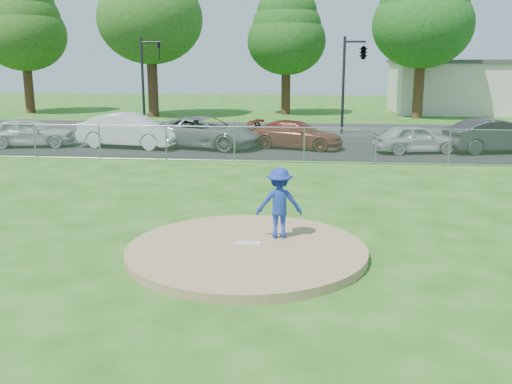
% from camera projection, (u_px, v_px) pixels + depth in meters
% --- Properties ---
extents(ground, '(120.00, 120.00, 0.00)m').
position_uv_depth(ground, '(277.00, 171.00, 22.52)').
color(ground, '#1E5211').
rests_on(ground, ground).
extents(pitchers_mound, '(5.40, 5.40, 0.20)m').
position_uv_depth(pitchers_mound, '(247.00, 251.00, 12.82)').
color(pitchers_mound, '#91744F').
rests_on(pitchers_mound, ground).
extents(pitching_rubber, '(0.60, 0.15, 0.04)m').
position_uv_depth(pitching_rubber, '(248.00, 243.00, 12.98)').
color(pitching_rubber, white).
rests_on(pitching_rubber, pitchers_mound).
extents(chain_link_fence, '(40.00, 0.06, 1.50)m').
position_uv_depth(chain_link_fence, '(281.00, 145.00, 24.29)').
color(chain_link_fence, gray).
rests_on(chain_link_fence, ground).
extents(parking_lot, '(50.00, 8.00, 0.01)m').
position_uv_depth(parking_lot, '(286.00, 147.00, 28.82)').
color(parking_lot, black).
rests_on(parking_lot, ground).
extents(street, '(60.00, 7.00, 0.01)m').
position_uv_depth(street, '(293.00, 129.00, 36.08)').
color(street, '#232326').
rests_on(street, ground).
extents(commercial_building, '(16.40, 9.40, 4.30)m').
position_uv_depth(commercial_building, '(492.00, 86.00, 47.51)').
color(commercial_building, beige).
rests_on(commercial_building, ground).
extents(tree_far_left, '(6.72, 6.72, 10.74)m').
position_uv_depth(tree_far_left, '(23.00, 24.00, 45.46)').
color(tree_far_left, '#3B2215').
rests_on(tree_far_left, ground).
extents(tree_left, '(7.84, 7.84, 12.53)m').
position_uv_depth(tree_left, '(150.00, 5.00, 42.12)').
color(tree_left, '#392115').
rests_on(tree_left, ground).
extents(tree_center, '(6.16, 6.16, 9.84)m').
position_uv_depth(tree_center, '(286.00, 31.00, 44.40)').
color(tree_center, '#372114').
rests_on(tree_center, ground).
extents(tree_right, '(7.28, 7.28, 11.63)m').
position_uv_depth(tree_right, '(423.00, 12.00, 41.17)').
color(tree_right, '#3D2416').
rests_on(tree_right, ground).
extents(traffic_signal_left, '(1.28, 0.20, 5.60)m').
position_uv_depth(traffic_signal_left, '(146.00, 75.00, 34.28)').
color(traffic_signal_left, black).
rests_on(traffic_signal_left, ground).
extents(traffic_signal_center, '(1.42, 2.48, 5.60)m').
position_uv_depth(traffic_signal_center, '(361.00, 54.00, 32.69)').
color(traffic_signal_center, black).
rests_on(traffic_signal_center, ground).
extents(pitcher, '(1.14, 0.75, 1.67)m').
position_uv_depth(pitcher, '(279.00, 203.00, 13.31)').
color(pitcher, navy).
rests_on(pitcher, pitchers_mound).
extents(traffic_cone, '(0.35, 0.35, 0.68)m').
position_uv_depth(traffic_cone, '(170.00, 141.00, 28.39)').
color(traffic_cone, '#E13D0B').
rests_on(traffic_cone, parking_lot).
extents(parked_car_silver, '(4.59, 2.62, 1.47)m').
position_uv_depth(parked_car_silver, '(30.00, 132.00, 28.65)').
color(parked_car_silver, '#B2B1B6').
rests_on(parked_car_silver, parking_lot).
extents(parked_car_white, '(5.34, 2.66, 1.68)m').
position_uv_depth(parked_car_white, '(130.00, 130.00, 28.39)').
color(parked_car_white, white).
rests_on(parked_car_white, parking_lot).
extents(parked_car_gray, '(6.01, 3.96, 1.54)m').
position_uv_depth(parked_car_gray, '(205.00, 132.00, 28.28)').
color(parked_car_gray, slate).
rests_on(parked_car_gray, parking_lot).
extents(parked_car_darkred, '(4.96, 3.04, 1.34)m').
position_uv_depth(parked_car_darkred, '(296.00, 135.00, 28.14)').
color(parked_car_darkred, maroon).
rests_on(parked_car_darkred, parking_lot).
extents(parked_car_pearl, '(4.17, 2.43, 1.33)m').
position_uv_depth(parked_car_pearl, '(416.00, 139.00, 26.76)').
color(parked_car_pearl, '#B5B8BA').
rests_on(parked_car_pearl, parking_lot).
extents(parked_car_charcoal, '(5.01, 2.85, 1.56)m').
position_uv_depth(parked_car_charcoal, '(496.00, 136.00, 26.86)').
color(parked_car_charcoal, '#232325').
rests_on(parked_car_charcoal, parking_lot).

